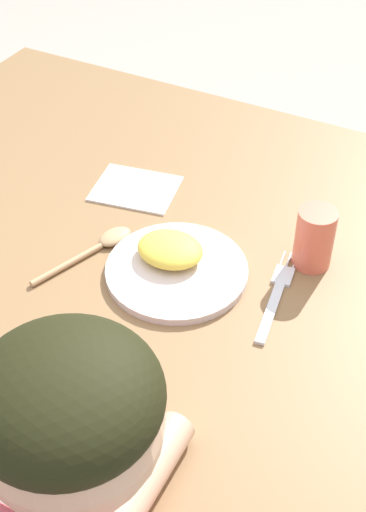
{
  "coord_description": "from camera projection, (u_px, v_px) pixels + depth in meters",
  "views": [
    {
      "loc": [
        0.42,
        -0.78,
        1.48
      ],
      "look_at": [
        0.05,
        -0.06,
        0.75
      ],
      "focal_mm": 48.69,
      "sensor_mm": 36.0,
      "label": 1
    }
  ],
  "objects": [
    {
      "name": "plate",
      "position": [
        175.0,
        263.0,
        1.09
      ],
      "size": [
        0.22,
        0.22,
        0.05
      ],
      "color": "beige",
      "rests_on": "dining_table"
    },
    {
      "name": "napkin",
      "position": [
        136.0,
        189.0,
        1.26
      ],
      "size": [
        0.17,
        0.14,
        0.0
      ],
      "primitive_type": "cube",
      "rotation": [
        0.0,
        0.0,
        0.18
      ],
      "color": "white",
      "rests_on": "dining_table"
    },
    {
      "name": "spoon",
      "position": [
        102.0,
        244.0,
        1.14
      ],
      "size": [
        0.09,
        0.19,
        0.02
      ],
      "rotation": [
        0.0,
        0.0,
        1.22
      ],
      "color": "tan",
      "rests_on": "dining_table"
    },
    {
      "name": "drinking_cup",
      "position": [
        314.0,
        238.0,
        1.08
      ],
      "size": [
        0.06,
        0.06,
        0.1
      ],
      "primitive_type": "cylinder",
      "color": "#E76A50",
      "rests_on": "dining_table"
    },
    {
      "name": "fork",
      "position": [
        276.0,
        296.0,
        1.05
      ],
      "size": [
        0.05,
        0.21,
        0.01
      ],
      "rotation": [
        0.0,
        0.0,
        1.71
      ],
      "color": "silver",
      "rests_on": "dining_table"
    },
    {
      "name": "ground_plane",
      "position": [
        176.0,
        470.0,
        1.65
      ],
      "size": [
        8.0,
        8.0,
        0.0
      ],
      "primitive_type": "plane",
      "color": "#A9A192"
    },
    {
      "name": "dining_table",
      "position": [
        174.0,
        285.0,
        1.24
      ],
      "size": [
        1.32,
        0.93,
        0.73
      ],
      "color": "olive",
      "rests_on": "ground_plane"
    }
  ]
}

